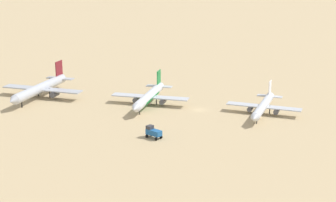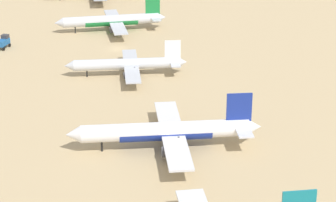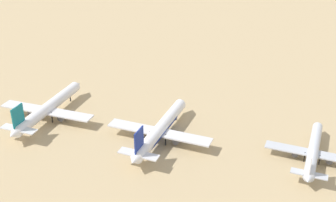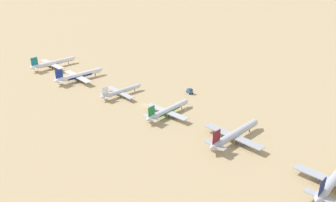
{
  "view_description": "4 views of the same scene",
  "coord_description": "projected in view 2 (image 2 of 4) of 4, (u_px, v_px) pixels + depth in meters",
  "views": [
    {
      "loc": [
        191.34,
        34.25,
        58.81
      ],
      "look_at": [
        5.47,
        -10.72,
        4.29
      ],
      "focal_mm": 58.07,
      "sensor_mm": 36.0,
      "label": 1
    },
    {
      "loc": [
        26.47,
        193.38,
        63.87
      ],
      "look_at": [
        -3.61,
        57.2,
        5.72
      ],
      "focal_mm": 71.1,
      "sensor_mm": 36.0,
      "label": 2
    },
    {
      "loc": [
        -111.89,
        36.95,
        71.91
      ],
      "look_at": [
        13.36,
        70.64,
        6.75
      ],
      "focal_mm": 46.04,
      "sensor_mm": 36.0,
      "label": 3
    },
    {
      "loc": [
        -139.15,
        -140.12,
        91.3
      ],
      "look_at": [
        9.42,
        -10.23,
        3.01
      ],
      "focal_mm": 36.79,
      "sensor_mm": 36.0,
      "label": 4
    }
  ],
  "objects": [
    {
      "name": "parked_jet_4",
      "position": [
        167.0,
        131.0,
        140.28
      ],
      "size": [
        41.59,
        33.91,
        11.99
      ],
      "color": "white",
      "rests_on": "ground"
    },
    {
      "name": "ground_plane",
      "position": [
        116.0,
        49.0,
        204.13
      ],
      "size": [
        1800.0,
        1800.0,
        0.0
      ],
      "primitive_type": "plane",
      "color": "tan"
    },
    {
      "name": "service_truck",
      "position": [
        3.0,
        42.0,
        204.44
      ],
      "size": [
        4.64,
        5.7,
        3.9
      ],
      "color": "#1E5999",
      "rests_on": "ground"
    },
    {
      "name": "parked_jet_2",
      "position": [
        112.0,
        21.0,
        220.96
      ],
      "size": [
        37.22,
        30.16,
        10.75
      ],
      "color": "silver",
      "rests_on": "ground"
    },
    {
      "name": "parked_jet_3",
      "position": [
        128.0,
        64.0,
        181.64
      ],
      "size": [
        33.65,
        27.44,
        9.7
      ],
      "color": "silver",
      "rests_on": "ground"
    }
  ]
}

